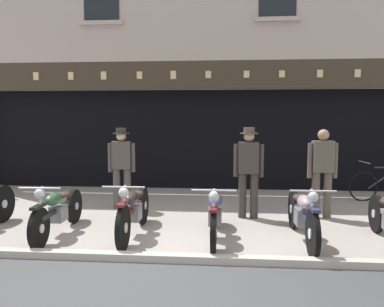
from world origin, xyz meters
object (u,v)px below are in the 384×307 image
(motorcycle_left, at_px, (58,210))
(advert_board_far, at_px, (293,119))
(motorcycle_center_right, at_px, (303,214))
(salesman_right, at_px, (322,169))
(motorcycle_center, at_px, (215,213))
(salesman_left, at_px, (122,164))
(motorcycle_center_left, at_px, (134,209))
(shopkeeper_center, at_px, (249,168))
(advert_board_near, at_px, (255,121))

(motorcycle_left, xyz_separation_m, advert_board_far, (4.43, 4.32, 1.42))
(motorcycle_center_right, relative_size, salesman_right, 1.24)
(motorcycle_center, bearing_deg, salesman_left, -43.54)
(motorcycle_left, relative_size, motorcycle_center_left, 0.97)
(motorcycle_center_right, bearing_deg, motorcycle_center, 0.24)
(motorcycle_center_left, height_order, advert_board_far, advert_board_far)
(shopkeeper_center, bearing_deg, salesman_left, -8.65)
(motorcycle_left, xyz_separation_m, salesman_left, (0.55, 1.89, 0.52))
(motorcycle_center_right, bearing_deg, shopkeeper_center, -61.29)
(salesman_left, bearing_deg, motorcycle_center_left, 103.90)
(motorcycle_center_left, relative_size, advert_board_near, 2.01)
(motorcycle_center, bearing_deg, shopkeeper_center, -113.14)
(motorcycle_center_left, height_order, motorcycle_center_right, same)
(motorcycle_center, bearing_deg, motorcycle_center_left, -2.92)
(motorcycle_left, bearing_deg, salesman_left, -107.59)
(salesman_right, bearing_deg, shopkeeper_center, 1.60)
(salesman_left, relative_size, salesman_right, 1.00)
(shopkeeper_center, bearing_deg, motorcycle_left, 26.72)
(salesman_left, relative_size, advert_board_far, 1.60)
(motorcycle_left, relative_size, motorcycle_center, 0.99)
(motorcycle_center_right, height_order, advert_board_far, advert_board_far)
(motorcycle_center_left, xyz_separation_m, salesman_right, (3.27, 1.41, 0.50))
(salesman_left, xyz_separation_m, salesman_right, (3.96, -0.43, -0.00))
(motorcycle_center_left, xyz_separation_m, advert_board_far, (3.20, 4.27, 1.40))
(motorcycle_center_left, relative_size, motorcycle_center, 1.02)
(motorcycle_center_left, xyz_separation_m, motorcycle_center, (1.30, -0.07, -0.01))
(motorcycle_center_left, relative_size, motorcycle_center_right, 1.00)
(motorcycle_center_right, relative_size, advert_board_near, 2.01)
(motorcycle_center, distance_m, advert_board_far, 4.94)
(shopkeeper_center, distance_m, salesman_right, 1.38)
(advert_board_near, bearing_deg, shopkeeper_center, -96.09)
(motorcycle_center_right, distance_m, advert_board_far, 4.58)
(motorcycle_left, height_order, motorcycle_center_right, motorcycle_center_right)
(motorcycle_center_right, height_order, salesman_left, salesman_left)
(advert_board_near, distance_m, advert_board_far, 0.99)
(motorcycle_left, bearing_deg, motorcycle_center_right, 178.62)
(motorcycle_center, height_order, advert_board_near, advert_board_near)
(motorcycle_center_left, bearing_deg, motorcycle_center, 176.28)
(motorcycle_center, bearing_deg, salesman_right, -142.75)
(motorcycle_left, xyz_separation_m, shopkeeper_center, (3.13, 1.34, 0.54))
(motorcycle_center, relative_size, shopkeeper_center, 1.19)
(motorcycle_left, xyz_separation_m, advert_board_near, (3.44, 4.32, 1.36))
(motorcycle_center_left, distance_m, motorcycle_center, 1.31)
(advert_board_near, bearing_deg, motorcycle_left, -128.55)
(motorcycle_left, distance_m, shopkeeper_center, 3.44)
(motorcycle_left, bearing_deg, salesman_right, -163.44)
(salesman_right, distance_m, advert_board_far, 3.00)
(motorcycle_center_left, bearing_deg, motorcycle_center_right, 178.31)
(salesman_right, bearing_deg, advert_board_far, -92.16)
(motorcycle_left, height_order, salesman_left, salesman_left)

